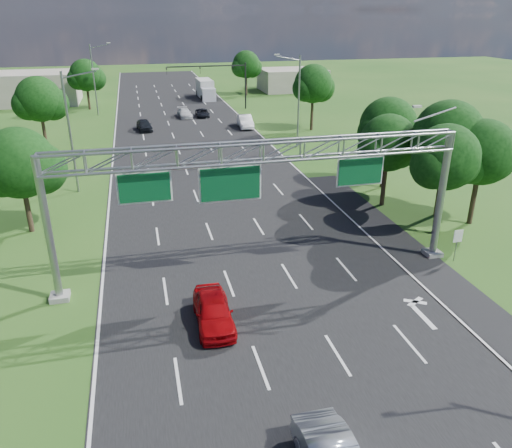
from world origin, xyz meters
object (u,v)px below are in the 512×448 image
object	(u,v)px
sign_gantry	(263,162)
red_coupe	(213,311)
box_truck	(205,89)
regulatory_sign	(458,239)
traffic_signal	(223,75)

from	to	relation	value
sign_gantry	red_coupe	bearing A→B (deg)	-130.25
red_coupe	box_truck	xyz separation A→B (m)	(9.58, 68.84, 0.74)
regulatory_sign	box_truck	world-z (taller)	box_truck
sign_gantry	red_coupe	distance (m)	8.28
regulatory_sign	traffic_signal	distance (m)	54.37
red_coupe	box_truck	bearing A→B (deg)	83.04
regulatory_sign	box_truck	bearing A→B (deg)	95.30
sign_gantry	traffic_signal	xyz separation A→B (m)	(7.15, 53.00, -1.72)
traffic_signal	sign_gantry	bearing A→B (deg)	-97.68
sign_gantry	box_truck	size ratio (longest dim) A/B	2.83
sign_gantry	regulatory_sign	size ratio (longest dim) A/B	11.19
sign_gantry	regulatory_sign	world-z (taller)	sign_gantry
regulatory_sign	sign_gantry	bearing A→B (deg)	175.17
sign_gantry	red_coupe	world-z (taller)	sign_gantry
sign_gantry	box_truck	distance (m)	65.09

